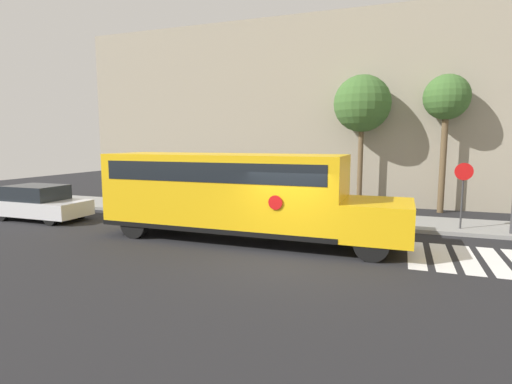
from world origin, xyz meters
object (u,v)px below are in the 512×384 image
(school_bus, at_px, (235,191))
(stop_sign, at_px, (463,188))
(tree_far_sidewalk, at_px, (362,104))
(parked_car, at_px, (40,203))
(tree_near_sidewalk, at_px, (447,100))

(school_bus, distance_m, stop_sign, 8.53)
(school_bus, height_order, tree_far_sidewalk, tree_far_sidewalk)
(parked_car, bearing_deg, school_bus, -1.98)
(school_bus, bearing_deg, tree_far_sidewalk, 67.34)
(school_bus, height_order, stop_sign, school_bus)
(tree_near_sidewalk, xyz_separation_m, tree_far_sidewalk, (-3.83, -0.09, -0.09))
(parked_car, relative_size, tree_far_sidewalk, 0.62)
(school_bus, bearing_deg, stop_sign, 26.97)
(stop_sign, relative_size, tree_far_sidewalk, 0.39)
(parked_car, height_order, tree_far_sidewalk, tree_far_sidewalk)
(school_bus, height_order, parked_car, school_bus)
(tree_near_sidewalk, height_order, tree_far_sidewalk, tree_far_sidewalk)
(stop_sign, bearing_deg, tree_near_sidewalk, 94.41)
(stop_sign, xyz_separation_m, tree_near_sidewalk, (-0.34, 4.43, 3.64))
(parked_car, bearing_deg, stop_sign, 11.73)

